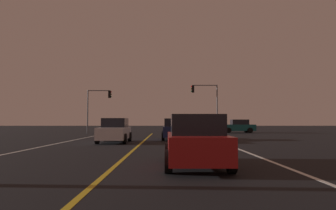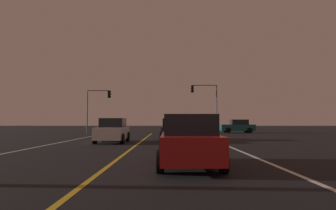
{
  "view_description": "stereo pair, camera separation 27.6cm",
  "coord_description": "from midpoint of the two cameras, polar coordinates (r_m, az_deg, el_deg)",
  "views": [
    {
      "loc": [
        1.7,
        0.92,
        1.49
      ],
      "look_at": [
        1.87,
        31.64,
        3.14
      ],
      "focal_mm": 32.25,
      "sensor_mm": 36.0,
      "label": 1
    },
    {
      "loc": [
        1.97,
        0.92,
        1.49
      ],
      "look_at": [
        1.87,
        31.64,
        3.14
      ],
      "focal_mm": 32.25,
      "sensor_mm": 36.0,
      "label": 2
    }
  ],
  "objects": [
    {
      "name": "traffic_light_near_right",
      "position": [
        37.5,
        7.32,
        1.43
      ],
      "size": [
        3.31,
        0.36,
        5.98
      ],
      "rotation": [
        0.0,
        0.0,
        3.14
      ],
      "color": "#4C4C51",
      "rests_on": "ground"
    },
    {
      "name": "car_crossing_side",
      "position": [
        39.79,
        13.43,
        -3.95
      ],
      "size": [
        4.3,
        2.02,
        1.7
      ],
      "rotation": [
        0.0,
        0.0,
        3.14
      ],
      "color": "black",
      "rests_on": "ground"
    },
    {
      "name": "car_oncoming",
      "position": [
        21.55,
        -9.87,
        -4.8
      ],
      "size": [
        2.02,
        4.3,
        1.7
      ],
      "rotation": [
        0.0,
        0.0,
        -1.57
      ],
      "color": "black",
      "rests_on": "ground"
    },
    {
      "name": "lane_edge_right",
      "position": [
        15.37,
        14.39,
        -8.52
      ],
      "size": [
        0.16,
        43.52,
        0.01
      ],
      "primitive_type": "cube",
      "color": "silver",
      "rests_on": "ground"
    },
    {
      "name": "lane_edge_left",
      "position": [
        16.65,
        -26.48,
        -7.87
      ],
      "size": [
        0.16,
        43.52,
        0.01
      ],
      "primitive_type": "cube",
      "color": "silver",
      "rests_on": "ground"
    },
    {
      "name": "traffic_light_near_left",
      "position": [
        38.12,
        -12.56,
        0.7
      ],
      "size": [
        3.0,
        0.36,
        5.31
      ],
      "color": "#4C4C51",
      "rests_on": "ground"
    },
    {
      "name": "car_ahead_far",
      "position": [
        24.39,
        1.41,
        -4.64
      ],
      "size": [
        2.02,
        4.3,
        1.7
      ],
      "rotation": [
        0.0,
        0.0,
        1.57
      ],
      "color": "black",
      "rests_on": "ground"
    },
    {
      "name": "lane_center_divider",
      "position": [
        15.03,
        -6.91,
        -8.72
      ],
      "size": [
        0.16,
        43.52,
        0.01
      ],
      "primitive_type": "cube",
      "color": "gold",
      "rests_on": "ground"
    },
    {
      "name": "car_lead_same_lane",
      "position": [
        10.01,
        4.95,
        -6.88
      ],
      "size": [
        2.02,
        4.3,
        1.7
      ],
      "rotation": [
        0.0,
        0.0,
        1.57
      ],
      "color": "black",
      "rests_on": "ground"
    }
  ]
}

